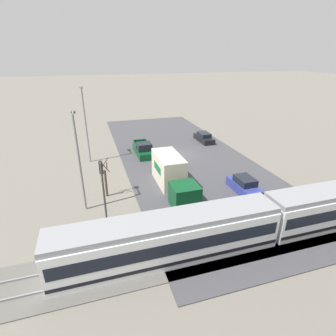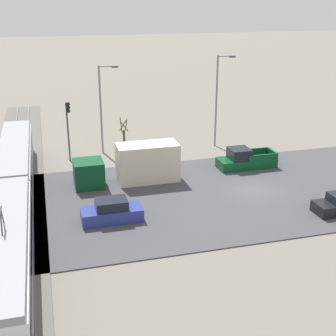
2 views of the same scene
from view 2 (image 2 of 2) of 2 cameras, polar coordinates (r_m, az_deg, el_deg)
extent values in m
plane|color=slate|center=(39.06, 10.30, -2.68)|extent=(320.00, 320.00, 0.00)
cube|color=#424247|center=(39.05, 10.31, -2.63)|extent=(16.51, 45.38, 0.08)
cube|color=#5B5954|center=(35.70, -18.14, -5.63)|extent=(73.05, 4.40, 0.08)
cube|color=gray|center=(35.61, -17.01, -5.37)|extent=(71.59, 0.10, 0.14)
cube|color=gray|center=(35.71, -19.31, -5.57)|extent=(71.59, 0.10, 0.14)
cube|color=white|center=(27.63, -19.02, -10.36)|extent=(15.63, 2.64, 2.78)
cube|color=black|center=(27.47, -19.10, -9.77)|extent=(15.16, 2.67, 0.93)
cube|color=black|center=(28.07, -18.82, -11.88)|extent=(15.47, 2.68, 0.27)
cube|color=gray|center=(26.88, -19.41, -7.43)|extent=(15.63, 2.43, 0.40)
cube|color=white|center=(42.22, -18.03, 0.53)|extent=(15.63, 2.64, 2.78)
cube|color=black|center=(42.12, -18.08, 0.96)|extent=(15.16, 2.67, 0.93)
cube|color=black|center=(42.51, -17.90, -0.56)|extent=(15.47, 2.68, 0.27)
cube|color=gray|center=(41.74, -18.27, 2.59)|extent=(15.63, 2.43, 0.40)
cylinder|color=#2D2D33|center=(26.15, -19.65, -6.43)|extent=(0.66, 0.07, 1.15)
cylinder|color=#2D2D33|center=(26.96, -19.54, -5.59)|extent=(0.66, 0.07, 1.15)
cube|color=#2D2D33|center=(26.33, -19.74, -4.93)|extent=(1.10, 0.08, 0.06)
cube|color=#0C4723|center=(39.21, -9.64, -0.68)|extent=(2.44, 2.43, 2.21)
cube|color=beige|center=(39.75, -2.51, 0.69)|extent=(2.44, 5.16, 3.25)
cube|color=#196B38|center=(40.78, -2.90, 1.68)|extent=(0.02, 2.58, 0.81)
cube|color=#0C4723|center=(43.76, 9.52, 0.66)|extent=(2.06, 5.37, 0.90)
cube|color=black|center=(43.16, 8.69, 1.75)|extent=(1.89, 1.83, 0.98)
cube|color=#0C4723|center=(44.80, 10.39, 2.04)|extent=(0.12, 2.68, 0.53)
cube|color=#0C4723|center=(43.20, 11.46, 1.28)|extent=(0.12, 2.68, 0.53)
cube|color=#0C4723|center=(44.64, 12.59, 1.81)|extent=(1.89, 0.21, 0.53)
cube|color=red|center=(45.48, 12.18, 1.61)|extent=(0.14, 0.04, 0.18)
cube|color=navy|center=(33.33, -6.86, -5.64)|extent=(1.83, 4.27, 0.93)
cube|color=black|center=(32.99, -6.92, -4.38)|extent=(1.57, 2.22, 0.68)
cylinder|color=#47474C|center=(45.36, -12.08, 4.28)|extent=(0.16, 0.16, 5.72)
cube|color=black|center=(44.78, -12.07, 7.24)|extent=(0.28, 0.22, 0.95)
sphere|color=#390606|center=(44.72, -11.95, 7.65)|extent=(0.18, 0.18, 0.18)
sphere|color=#3C2C06|center=(44.79, -11.92, 7.25)|extent=(0.18, 0.18, 0.18)
sphere|color=green|center=(44.86, -11.89, 6.85)|extent=(0.18, 0.18, 0.18)
cylinder|color=brown|center=(45.91, -5.35, 2.94)|extent=(0.24, 0.24, 2.80)
cylinder|color=brown|center=(45.63, -5.48, 5.23)|extent=(0.09, 0.80, 1.08)
cylinder|color=brown|center=(45.33, -5.74, 5.25)|extent=(0.96, 0.09, 1.31)
cylinder|color=brown|center=(45.15, -5.37, 5.08)|extent=(0.09, 0.80, 1.08)
cylinder|color=brown|center=(45.41, -5.12, 5.30)|extent=(0.96, 0.09, 1.31)
cylinder|color=gray|center=(48.87, 5.91, 8.02)|extent=(0.20, 0.20, 9.43)
cylinder|color=gray|center=(48.40, 7.02, 13.38)|extent=(0.12, 1.60, 0.12)
cube|color=#515156|center=(48.69, 7.86, 13.31)|extent=(0.36, 0.60, 0.18)
cylinder|color=gray|center=(46.83, -8.18, 6.96)|extent=(0.20, 0.20, 8.76)
cylinder|color=gray|center=(46.15, -7.45, 12.18)|extent=(0.12, 1.60, 0.12)
cube|color=#515156|center=(46.26, -6.50, 12.16)|extent=(0.36, 0.60, 0.18)
camera|label=1|loc=(47.04, -36.82, 14.03)|focal=28.00mm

